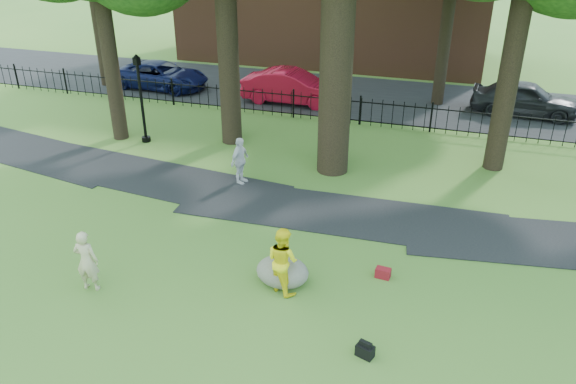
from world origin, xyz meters
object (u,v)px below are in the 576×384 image
(man, at_px, (283,260))
(lamppost, at_px, (141,100))
(boulder, at_px, (282,270))
(woman, at_px, (87,261))
(red_sedan, at_px, (292,87))

(man, xyz_separation_m, lamppost, (-8.31, 7.70, 0.86))
(boulder, height_order, lamppost, lamppost)
(woman, bearing_deg, man, -171.50)
(man, bearing_deg, woman, 47.04)
(woman, height_order, lamppost, lamppost)
(lamppost, bearing_deg, red_sedan, 71.96)
(boulder, xyz_separation_m, lamppost, (-8.21, 7.43, 1.34))
(woman, distance_m, man, 4.74)
(boulder, bearing_deg, red_sedan, 106.25)
(woman, height_order, man, man)
(man, relative_size, lamppost, 0.49)
(boulder, height_order, red_sedan, red_sedan)
(man, height_order, boulder, man)
(woman, bearing_deg, lamppost, -75.90)
(lamppost, bearing_deg, boulder, -28.02)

